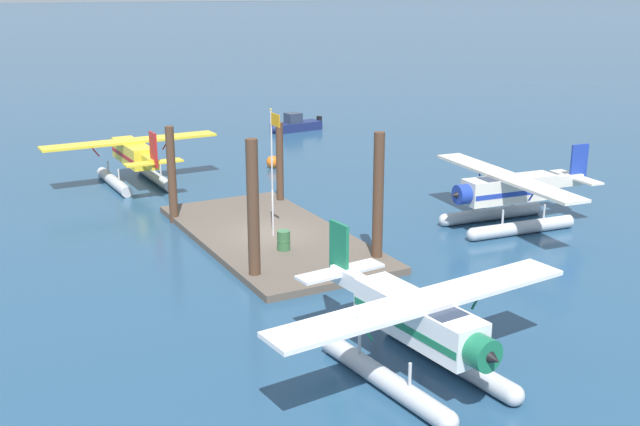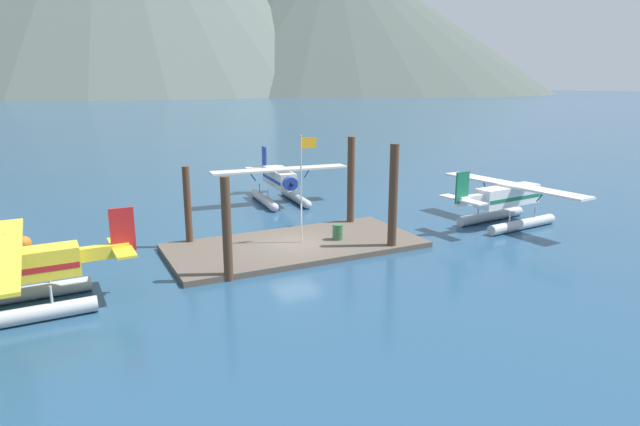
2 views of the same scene
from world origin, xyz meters
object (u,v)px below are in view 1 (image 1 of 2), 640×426
object	(u,v)px
fuel_drum	(284,240)
seaplane_cream_bow_right	(508,196)
mooring_buoy	(273,162)
seaplane_yellow_port_aft	(133,159)
seaplane_white_stbd_aft	(418,330)
flagpole	(273,158)
boat_navy_open_west	(295,125)

from	to	relation	value
fuel_drum	seaplane_cream_bow_right	world-z (taller)	seaplane_cream_bow_right
mooring_buoy	seaplane_yellow_port_aft	bearing A→B (deg)	-89.55
fuel_drum	seaplane_white_stbd_aft	xyz separation A→B (m)	(11.76, -1.09, 0.84)
flagpole	seaplane_yellow_port_aft	distance (m)	14.39
mooring_buoy	seaplane_yellow_port_aft	xyz separation A→B (m)	(0.07, -9.15, 1.17)
seaplane_yellow_port_aft	mooring_buoy	bearing A→B (deg)	90.45
seaplane_cream_bow_right	fuel_drum	bearing A→B (deg)	-96.10
fuel_drum	seaplane_white_stbd_aft	distance (m)	11.84
flagpole	seaplane_cream_bow_right	world-z (taller)	flagpole
seaplane_white_stbd_aft	fuel_drum	bearing A→B (deg)	174.71
flagpole	fuel_drum	xyz separation A→B (m)	(1.92, -0.42, -3.26)
seaplane_white_stbd_aft	boat_navy_open_west	world-z (taller)	seaplane_white_stbd_aft
mooring_buoy	seaplane_cream_bow_right	xyz separation A→B (m)	(17.12, 4.91, 1.17)
flagpole	mooring_buoy	bearing A→B (deg)	155.84
seaplane_white_stbd_aft	seaplane_cream_bow_right	bearing A→B (deg)	129.67
mooring_buoy	flagpole	bearing A→B (deg)	-24.16
mooring_buoy	seaplane_white_stbd_aft	distance (m)	28.74
seaplane_cream_bow_right	seaplane_yellow_port_aft	bearing A→B (deg)	-140.49
fuel_drum	boat_navy_open_west	world-z (taller)	boat_navy_open_west
mooring_buoy	boat_navy_open_west	size ratio (longest dim) A/B	0.17
seaplane_yellow_port_aft	boat_navy_open_west	bearing A→B (deg)	125.12
boat_navy_open_west	fuel_drum	bearing A→B (deg)	-26.97
mooring_buoy	boat_navy_open_west	world-z (taller)	boat_navy_open_west
seaplane_yellow_port_aft	flagpole	bearing A→B (deg)	11.72
mooring_buoy	seaplane_cream_bow_right	distance (m)	17.85
mooring_buoy	seaplane_cream_bow_right	bearing A→B (deg)	16.01
fuel_drum	seaplane_cream_bow_right	distance (m)	11.69
seaplane_cream_bow_right	flagpole	bearing A→B (deg)	-105.77
seaplane_cream_bow_right	boat_navy_open_west	xyz separation A→B (m)	(-28.56, 2.30, -1.09)
fuel_drum	seaplane_white_stbd_aft	bearing A→B (deg)	-5.29
mooring_buoy	seaplane_white_stbd_aft	bearing A→B (deg)	-15.71
flagpole	mooring_buoy	size ratio (longest dim) A/B	7.26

